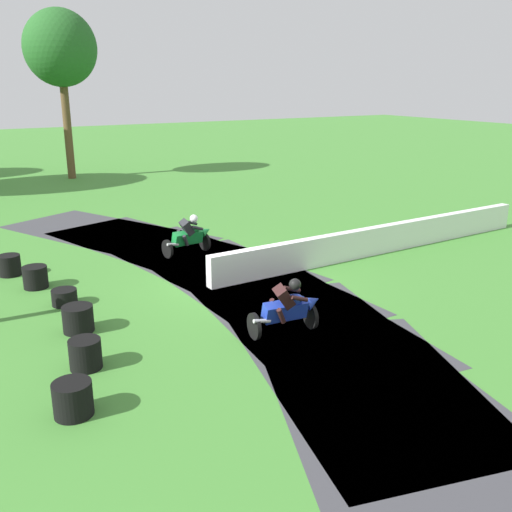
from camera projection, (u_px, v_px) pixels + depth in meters
The scene contains 12 objects.
ground_plane at pixel (245, 281), 16.23m from camera, with size 120.00×120.00×0.00m, color #428433.
track_asphalt at pixel (224, 285), 15.87m from camera, with size 7.41×23.63×0.01m.
safety_barrier at pixel (382, 239), 18.80m from camera, with size 0.30×12.79×0.90m, color white.
motorcycle_lead_blue at pixel (288, 307), 12.63m from camera, with size 1.70×0.89×1.43m.
motorcycle_chase_green at pixel (190, 235), 18.52m from camera, with size 1.69×0.93×1.43m.
tire_stack_near at pixel (73, 399), 9.65m from camera, with size 0.66×0.66×0.60m.
tire_stack_mid_a at pixel (85, 354), 11.24m from camera, with size 0.63×0.63×0.60m.
tire_stack_mid_b at pixel (78, 319), 12.89m from camera, with size 0.68×0.68×0.60m.
tire_stack_far at pixel (64, 297), 14.46m from camera, with size 0.63×0.63×0.40m.
tire_stack_extra_a at pixel (35, 277), 15.62m from camera, with size 0.65×0.65×0.60m.
tire_stack_extra_b at pixel (9, 265), 16.62m from camera, with size 0.63×0.63×0.60m.
tree_far_left at pixel (60, 49), 31.22m from camera, with size 3.91×3.91×9.15m.
Camera 1 is at (-7.46, -13.38, 5.40)m, focal length 40.51 mm.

